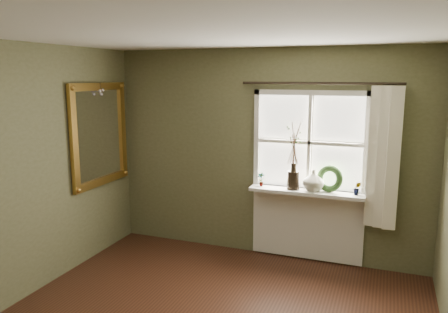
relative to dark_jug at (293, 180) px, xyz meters
name	(u,v)px	position (x,y,z in m)	size (l,w,h in m)	color
ceiling	(185,29)	(-0.39, -2.12, 1.57)	(4.50, 4.50, 0.00)	silver
wall_back	(266,154)	(-0.39, 0.18, 0.27)	(4.00, 0.10, 2.60)	brown
window_frame	(309,143)	(0.16, 0.11, 0.45)	(1.36, 0.06, 1.24)	white
window_sill	(306,192)	(0.16, 0.00, -0.13)	(1.36, 0.26, 0.04)	white
window_apron	(307,224)	(0.16, 0.11, -0.57)	(1.36, 0.04, 0.88)	white
dark_jug	(293,180)	(0.00, 0.00, 0.00)	(0.15, 0.15, 0.22)	black
cream_vase	(313,180)	(0.24, 0.00, 0.02)	(0.25, 0.25, 0.26)	beige
wreath	(329,182)	(0.42, 0.04, 0.01)	(0.32, 0.32, 0.08)	#2A4A21
potted_plant_left	(261,179)	(-0.40, 0.00, -0.02)	(0.09, 0.06, 0.17)	#2A4A21
potted_plant_right	(357,188)	(0.74, 0.00, -0.03)	(0.09, 0.07, 0.16)	#2A4A21
curtain	(383,158)	(1.00, 0.01, 0.33)	(0.36, 0.12, 1.59)	white
curtain_rod	(320,83)	(0.26, 0.05, 1.15)	(0.03, 0.03, 1.84)	black
gilt_mirror	(100,134)	(-2.35, -0.54, 0.51)	(0.10, 1.08, 1.28)	white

